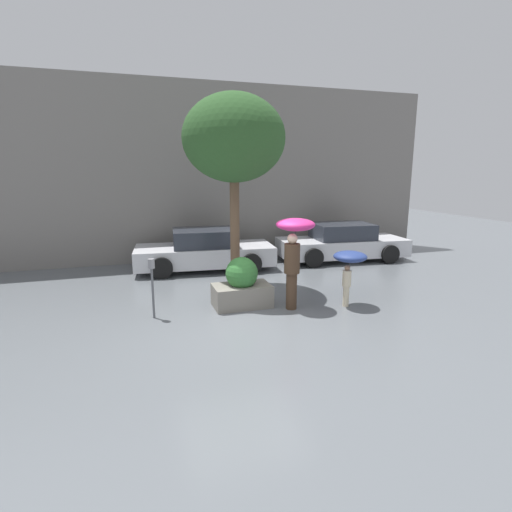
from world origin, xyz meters
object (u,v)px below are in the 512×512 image
parked_car_near (205,251)px  parked_car_far (342,243)px  person_adult (294,242)px  street_tree (234,139)px  parking_meter (152,276)px  planter_box (242,286)px  person_child (350,261)px

parked_car_near → parked_car_far: (4.84, -0.10, 0.00)m
person_adult → street_tree: size_ratio=0.41×
parked_car_far → parking_meter: bearing=125.2°
parking_meter → planter_box: bearing=4.8°
parked_car_near → street_tree: bearing=-166.2°
planter_box → street_tree: size_ratio=0.27×
parked_car_far → person_child: bearing=157.5°
person_child → parking_meter: (-4.36, 0.55, -0.14)m
street_tree → person_adult: bearing=-63.7°
planter_box → parking_meter: 2.05m
parked_car_near → parking_meter: bearing=160.4°
parked_car_near → parking_meter: parking_meter is taller
person_child → street_tree: size_ratio=0.26×
person_adult → street_tree: (-0.89, 1.80, 2.32)m
street_tree → parking_meter: (-2.20, -1.52, -2.91)m
parked_car_far → street_tree: bearing=122.8°
planter_box → parking_meter: parking_meter is taller
person_child → parking_meter: size_ratio=1.00×
street_tree → person_child: bearing=-43.7°
person_child → parked_car_near: 5.18m
planter_box → parked_car_near: parked_car_near is taller
planter_box → parked_car_far: parked_car_far is taller
person_adult → person_child: 1.38m
planter_box → street_tree: 3.62m
person_child → parked_car_far: (2.32, 4.40, -0.48)m
parked_car_near → person_child: bearing=-145.4°
person_child → street_tree: 4.08m
person_adult → parking_meter: (-3.09, 0.28, -0.60)m
person_child → parked_car_far: person_child is taller
person_adult → parked_car_far: size_ratio=0.45×
planter_box → person_adult: (1.09, -0.45, 1.03)m
parked_car_far → person_adult: bearing=144.3°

